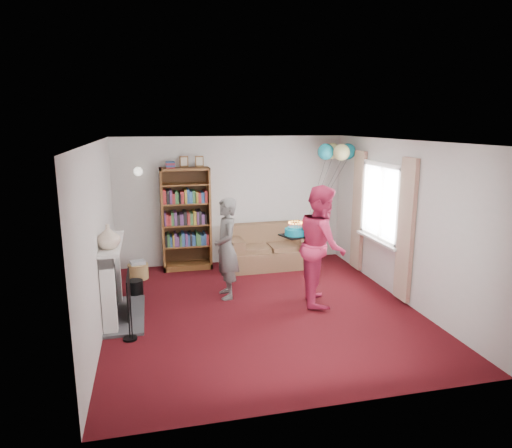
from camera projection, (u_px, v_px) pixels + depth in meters
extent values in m
plane|color=#330709|center=(262.00, 309.00, 6.88)|extent=(5.00, 5.00, 0.00)
cube|color=silver|center=(231.00, 200.00, 9.00)|extent=(4.50, 0.02, 2.50)
cube|color=silver|center=(98.00, 237.00, 6.11)|extent=(0.02, 5.00, 2.50)
cube|color=silver|center=(402.00, 221.00, 7.12)|extent=(0.02, 5.00, 2.50)
cube|color=white|center=(262.00, 141.00, 6.34)|extent=(4.50, 5.00, 0.01)
cube|color=#3F3F42|center=(125.00, 315.00, 6.62)|extent=(0.55, 1.40, 0.04)
cube|color=white|center=(109.00, 296.00, 5.96)|extent=(0.18, 0.14, 1.06)
cube|color=white|center=(114.00, 271.00, 7.00)|extent=(0.18, 0.14, 1.06)
cube|color=white|center=(109.00, 251.00, 6.38)|extent=(0.18, 1.24, 0.16)
cube|color=white|center=(111.00, 244.00, 6.36)|extent=(0.28, 1.35, 0.05)
cube|color=black|center=(110.00, 286.00, 6.49)|extent=(0.10, 0.80, 0.86)
cube|color=black|center=(129.00, 294.00, 6.57)|extent=(0.02, 0.70, 0.60)
cylinder|color=black|center=(129.00, 317.00, 5.84)|extent=(0.18, 0.18, 0.64)
cylinder|color=black|center=(135.00, 288.00, 7.39)|extent=(0.26, 0.26, 0.26)
cube|color=white|center=(383.00, 165.00, 7.50)|extent=(0.08, 1.30, 0.08)
cube|color=white|center=(379.00, 238.00, 7.77)|extent=(0.08, 1.30, 0.08)
cube|color=white|center=(383.00, 202.00, 7.64)|extent=(0.01, 1.15, 1.20)
cube|color=white|center=(377.00, 240.00, 7.77)|extent=(0.14, 1.32, 0.04)
cube|color=#B8A98B|center=(406.00, 231.00, 6.91)|extent=(0.07, 0.38, 2.20)
cube|color=#B8A98B|center=(358.00, 211.00, 8.47)|extent=(0.07, 0.38, 2.20)
cylinder|color=gold|center=(138.00, 170.00, 8.41)|extent=(0.04, 0.12, 0.04)
sphere|color=white|center=(138.00, 171.00, 8.33)|extent=(0.16, 0.16, 0.16)
cube|color=#472B14|center=(185.00, 217.00, 8.81)|extent=(0.92, 0.04, 1.94)
cube|color=brown|center=(162.00, 220.00, 8.53)|extent=(0.04, 0.42, 1.94)
cube|color=brown|center=(209.00, 218.00, 8.72)|extent=(0.04, 0.42, 1.94)
cube|color=brown|center=(184.00, 169.00, 8.42)|extent=(0.92, 0.42, 0.04)
cube|color=brown|center=(188.00, 265.00, 8.83)|extent=(0.92, 0.42, 0.10)
cube|color=brown|center=(187.00, 245.00, 8.74)|extent=(0.84, 0.38, 0.03)
cube|color=brown|center=(186.00, 224.00, 8.65)|extent=(0.84, 0.38, 0.02)
cube|color=brown|center=(186.00, 203.00, 8.56)|extent=(0.84, 0.38, 0.02)
cube|color=brown|center=(185.00, 184.00, 8.48)|extent=(0.84, 0.38, 0.02)
cube|color=maroon|center=(170.00, 165.00, 8.33)|extent=(0.16, 0.22, 0.12)
cube|color=brown|center=(184.00, 162.00, 8.44)|extent=(0.16, 0.02, 0.20)
cube|color=brown|center=(199.00, 161.00, 8.50)|extent=(0.16, 0.02, 0.20)
cube|color=brown|center=(268.00, 258.00, 8.88)|extent=(1.53, 0.81, 0.36)
cube|color=brown|center=(265.00, 238.00, 9.09)|extent=(1.53, 0.24, 0.63)
cube|color=brown|center=(235.00, 251.00, 8.70)|extent=(0.24, 0.76, 0.50)
cube|color=brown|center=(300.00, 247.00, 8.99)|extent=(0.24, 0.76, 0.50)
cube|color=brown|center=(252.00, 250.00, 8.69)|extent=(0.65, 0.51, 0.12)
cube|color=brown|center=(286.00, 247.00, 8.84)|extent=(0.65, 0.51, 0.12)
cylinder|color=#9D7849|center=(138.00, 271.00, 8.21)|extent=(0.36, 0.36, 0.27)
cube|color=beige|center=(138.00, 262.00, 8.17)|extent=(0.25, 0.20, 0.06)
imported|color=black|center=(226.00, 248.00, 7.21)|extent=(0.41, 0.60, 1.61)
imported|color=#C42750|center=(322.00, 245.00, 6.97)|extent=(0.89, 1.04, 1.84)
cube|color=black|center=(295.00, 236.00, 7.01)|extent=(0.39, 0.39, 0.02)
cylinder|color=#0E86A2|center=(295.00, 232.00, 7.00)|extent=(0.32, 0.32, 0.10)
cylinder|color=#0E86A2|center=(295.00, 228.00, 6.99)|extent=(0.24, 0.24, 0.04)
cylinder|color=pink|center=(301.00, 226.00, 7.00)|extent=(0.01, 0.01, 0.09)
sphere|color=orange|center=(301.00, 222.00, 6.99)|extent=(0.02, 0.02, 0.02)
cylinder|color=pink|center=(300.00, 225.00, 7.04)|extent=(0.01, 0.01, 0.09)
sphere|color=orange|center=(300.00, 222.00, 7.03)|extent=(0.02, 0.02, 0.02)
cylinder|color=pink|center=(297.00, 225.00, 7.07)|extent=(0.01, 0.01, 0.09)
sphere|color=orange|center=(298.00, 221.00, 7.05)|extent=(0.02, 0.02, 0.02)
cylinder|color=pink|center=(295.00, 224.00, 7.07)|extent=(0.01, 0.01, 0.09)
sphere|color=orange|center=(295.00, 221.00, 7.06)|extent=(0.02, 0.02, 0.02)
cylinder|color=pink|center=(292.00, 225.00, 7.07)|extent=(0.01, 0.01, 0.09)
sphere|color=orange|center=(292.00, 221.00, 7.05)|extent=(0.02, 0.02, 0.02)
cylinder|color=pink|center=(290.00, 225.00, 7.04)|extent=(0.01, 0.01, 0.09)
sphere|color=orange|center=(290.00, 222.00, 7.03)|extent=(0.02, 0.02, 0.02)
cylinder|color=pink|center=(289.00, 226.00, 7.00)|extent=(0.01, 0.01, 0.09)
sphere|color=orange|center=(289.00, 222.00, 6.99)|extent=(0.02, 0.02, 0.02)
cylinder|color=pink|center=(289.00, 226.00, 6.96)|extent=(0.01, 0.01, 0.09)
sphere|color=orange|center=(289.00, 223.00, 6.95)|extent=(0.02, 0.02, 0.02)
cylinder|color=pink|center=(291.00, 227.00, 6.92)|extent=(0.01, 0.01, 0.09)
sphere|color=orange|center=(291.00, 224.00, 6.91)|extent=(0.02, 0.02, 0.02)
cylinder|color=pink|center=(293.00, 227.00, 6.89)|extent=(0.01, 0.01, 0.09)
sphere|color=orange|center=(293.00, 224.00, 6.88)|extent=(0.02, 0.02, 0.02)
cylinder|color=pink|center=(296.00, 227.00, 6.89)|extent=(0.01, 0.01, 0.09)
sphere|color=orange|center=(296.00, 224.00, 6.87)|extent=(0.02, 0.02, 0.02)
cylinder|color=pink|center=(299.00, 227.00, 6.90)|extent=(0.01, 0.01, 0.09)
sphere|color=orange|center=(299.00, 224.00, 6.88)|extent=(0.02, 0.02, 0.02)
cylinder|color=pink|center=(301.00, 227.00, 6.92)|extent=(0.01, 0.01, 0.09)
sphere|color=orange|center=(301.00, 224.00, 6.91)|extent=(0.02, 0.02, 0.02)
cylinder|color=pink|center=(302.00, 226.00, 6.96)|extent=(0.01, 0.01, 0.09)
sphere|color=orange|center=(302.00, 223.00, 6.95)|extent=(0.02, 0.02, 0.02)
sphere|color=#3F3F3F|center=(303.00, 235.00, 8.74)|extent=(0.02, 0.02, 0.02)
sphere|color=teal|center=(348.00, 151.00, 8.61)|extent=(0.31, 0.31, 0.31)
sphere|color=#E5E48C|center=(332.00, 151.00, 8.77)|extent=(0.31, 0.31, 0.31)
sphere|color=teal|center=(326.00, 152.00, 8.51)|extent=(0.31, 0.31, 0.31)
sphere|color=#E5E48C|center=(341.00, 152.00, 8.35)|extent=(0.31, 0.31, 0.31)
imported|color=beige|center=(108.00, 237.00, 5.99)|extent=(0.39, 0.39, 0.32)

